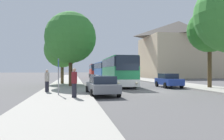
# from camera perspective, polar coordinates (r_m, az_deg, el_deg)

# --- Properties ---
(ground_plane) EXTENTS (300.00, 300.00, 0.00)m
(ground_plane) POSITION_cam_1_polar(r_m,az_deg,el_deg) (19.19, 9.03, -5.63)
(ground_plane) COLOR #565454
(ground_plane) RESTS_ON ground
(sidewalk_left) EXTENTS (4.00, 120.00, 0.15)m
(sidewalk_left) POSITION_cam_1_polar(r_m,az_deg,el_deg) (18.13, -12.46, -5.72)
(sidewalk_left) COLOR #A39E93
(sidewalk_left) RESTS_ON ground_plane
(sidewalk_right) EXTENTS (4.00, 120.00, 0.15)m
(sidewalk_right) POSITION_cam_1_polar(r_m,az_deg,el_deg) (22.47, 26.19, -4.61)
(sidewalk_right) COLOR #A39E93
(sidewalk_right) RESTS_ON ground_plane
(building_right_background) EXTENTS (16.73, 13.67, 14.01)m
(building_right_background) POSITION_cam_1_polar(r_m,az_deg,el_deg) (56.70, 17.06, 5.19)
(building_right_background) COLOR #C6B28E
(building_right_background) RESTS_ON ground_plane
(bus_front) EXTENTS (2.98, 11.18, 3.32)m
(bus_front) POSITION_cam_1_polar(r_m,az_deg,el_deg) (25.98, 1.42, -0.23)
(bus_front) COLOR silver
(bus_front) RESTS_ON ground_plane
(bus_middle) EXTENTS (2.97, 10.47, 3.24)m
(bus_middle) POSITION_cam_1_polar(r_m,az_deg,el_deg) (39.58, -2.04, -0.21)
(bus_middle) COLOR silver
(bus_middle) RESTS_ON ground_plane
(bus_rear) EXTENTS (3.03, 11.99, 3.21)m
(bus_rear) POSITION_cam_1_polar(r_m,az_deg,el_deg) (52.64, -4.39, -0.17)
(bus_rear) COLOR gray
(bus_rear) RESTS_ON ground_plane
(parked_car_left_curb) EXTENTS (2.23, 4.29, 1.44)m
(parked_car_left_curb) POSITION_cam_1_polar(r_m,az_deg,el_deg) (16.08, -2.58, -4.02)
(parked_car_left_curb) COLOR slate
(parked_car_left_curb) RESTS_ON ground_plane
(parked_car_right_near) EXTENTS (2.04, 4.01, 1.50)m
(parked_car_right_near) POSITION_cam_1_polar(r_m,az_deg,el_deg) (24.30, 14.54, -2.60)
(parked_car_right_near) COLOR #233D9E
(parked_car_right_near) RESTS_ON ground_plane
(bus_stop_sign) EXTENTS (0.08, 0.45, 2.53)m
(bus_stop_sign) POSITION_cam_1_polar(r_m,az_deg,el_deg) (15.64, -13.82, -0.58)
(bus_stop_sign) COLOR gray
(bus_stop_sign) RESTS_ON sidewalk_left
(pedestrian_waiting_near) EXTENTS (0.36, 0.36, 1.86)m
(pedestrian_waiting_near) POSITION_cam_1_polar(r_m,az_deg,el_deg) (13.98, -9.84, -3.23)
(pedestrian_waiting_near) COLOR #23232D
(pedestrian_waiting_near) RESTS_ON sidewalk_left
(pedestrian_waiting_far) EXTENTS (0.36, 0.36, 1.75)m
(pedestrian_waiting_far) POSITION_cam_1_polar(r_m,az_deg,el_deg) (18.03, -16.62, -2.69)
(pedestrian_waiting_far) COLOR #23232D
(pedestrian_waiting_far) RESTS_ON sidewalk_left
(tree_left_near) EXTENTS (4.58, 4.58, 6.64)m
(tree_left_near) POSITION_cam_1_polar(r_m,az_deg,el_deg) (28.81, -12.88, 5.19)
(tree_left_near) COLOR brown
(tree_left_near) RESTS_ON sidewalk_left
(tree_left_far) EXTENTS (5.51, 5.51, 7.99)m
(tree_left_far) POSITION_cam_1_polar(r_m,az_deg,el_deg) (24.12, -10.77, 8.33)
(tree_left_far) COLOR #47331E
(tree_left_far) RESTS_ON sidewalk_left
(tree_right_near) EXTENTS (4.39, 4.39, 7.91)m
(tree_right_near) POSITION_cam_1_polar(r_m,az_deg,el_deg) (24.20, 24.14, 9.40)
(tree_right_near) COLOR #513D23
(tree_right_near) RESTS_ON sidewalk_right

